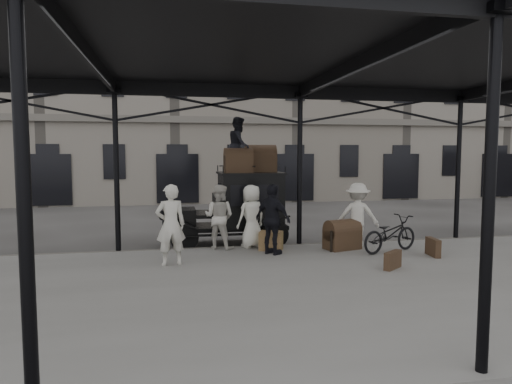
# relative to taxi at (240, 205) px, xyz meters

# --- Properties ---
(ground) EXTENTS (120.00, 120.00, 0.00)m
(ground) POSITION_rel_taxi_xyz_m (1.57, -2.98, -1.20)
(ground) COLOR #383533
(ground) RESTS_ON ground
(platform) EXTENTS (28.00, 8.00, 0.15)m
(platform) POSITION_rel_taxi_xyz_m (1.57, -4.98, -1.13)
(platform) COLOR slate
(platform) RESTS_ON ground
(canopy) EXTENTS (22.50, 9.00, 4.74)m
(canopy) POSITION_rel_taxi_xyz_m (1.57, -4.70, 3.39)
(canopy) COLOR black
(canopy) RESTS_ON ground
(building_frontage) EXTENTS (64.00, 8.00, 14.00)m
(building_frontage) POSITION_rel_taxi_xyz_m (1.57, 15.02, 5.80)
(building_frontage) COLOR slate
(building_frontage) RESTS_ON ground
(taxi) EXTENTS (3.65, 1.55, 2.18)m
(taxi) POSITION_rel_taxi_xyz_m (0.00, 0.00, 0.00)
(taxi) COLOR black
(taxi) RESTS_ON ground
(porter_left) EXTENTS (0.76, 0.56, 1.89)m
(porter_left) POSITION_rel_taxi_xyz_m (-2.05, -2.82, -0.11)
(porter_left) COLOR silver
(porter_left) RESTS_ON platform
(porter_midleft) EXTENTS (1.06, 0.99, 1.75)m
(porter_midleft) POSITION_rel_taxi_xyz_m (-0.75, -1.18, -0.18)
(porter_midleft) COLOR beige
(porter_midleft) RESTS_ON platform
(porter_centre) EXTENTS (1.00, 0.87, 1.73)m
(porter_centre) POSITION_rel_taxi_xyz_m (0.15, -1.18, -0.19)
(porter_centre) COLOR silver
(porter_centre) RESTS_ON platform
(porter_official) EXTENTS (1.02, 1.10, 1.81)m
(porter_official) POSITION_rel_taxi_xyz_m (0.52, -2.15, -0.15)
(porter_official) COLOR black
(porter_official) RESTS_ON platform
(porter_right) EXTENTS (1.32, 1.07, 1.78)m
(porter_right) POSITION_rel_taxi_xyz_m (3.01, -1.73, -0.16)
(porter_right) COLOR beige
(porter_right) RESTS_ON platform
(bicycle) EXTENTS (1.94, 1.23, 0.96)m
(bicycle) POSITION_rel_taxi_xyz_m (3.61, -2.46, -0.57)
(bicycle) COLOR black
(bicycle) RESTS_ON platform
(porter_roof) EXTENTS (0.81, 0.93, 1.63)m
(porter_roof) POSITION_rel_taxi_xyz_m (-0.03, -0.10, 1.79)
(porter_roof) COLOR black
(porter_roof) RESTS_ON taxi
(steamer_trunk_roof_near) EXTENTS (0.82, 0.51, 0.60)m
(steamer_trunk_roof_near) POSITION_rel_taxi_xyz_m (-0.08, -0.25, 1.27)
(steamer_trunk_roof_near) COLOR #3F291D
(steamer_trunk_roof_near) RESTS_ON taxi
(steamer_trunk_roof_far) EXTENTS (0.94, 0.59, 0.68)m
(steamer_trunk_roof_far) POSITION_rel_taxi_xyz_m (0.67, 0.20, 1.32)
(steamer_trunk_roof_far) COLOR #3F291D
(steamer_trunk_roof_far) RESTS_ON taxi
(steamer_trunk_platform) EXTENTS (1.04, 0.79, 0.67)m
(steamer_trunk_platform) POSITION_rel_taxi_xyz_m (2.52, -1.88, -0.72)
(steamer_trunk_platform) COLOR #3F291D
(steamer_trunk_platform) RESTS_ON platform
(wicker_hamper) EXTENTS (0.73, 0.64, 0.50)m
(wicker_hamper) POSITION_rel_taxi_xyz_m (0.59, -1.64, -0.80)
(wicker_hamper) COLOR #946944
(wicker_hamper) RESTS_ON platform
(suitcase_upright) EXTENTS (0.22, 0.61, 0.45)m
(suitcase_upright) POSITION_rel_taxi_xyz_m (4.47, -3.10, -0.83)
(suitcase_upright) COLOR #3F291D
(suitcase_upright) RESTS_ON platform
(suitcase_flat) EXTENTS (0.57, 0.48, 0.40)m
(suitcase_flat) POSITION_rel_taxi_xyz_m (2.85, -4.10, -0.85)
(suitcase_flat) COLOR #3F291D
(suitcase_flat) RESTS_ON platform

